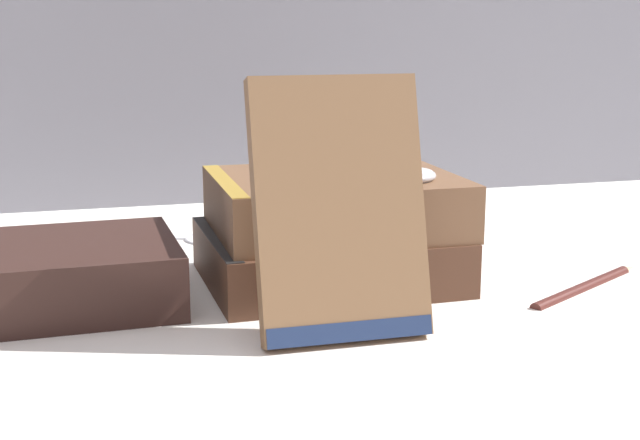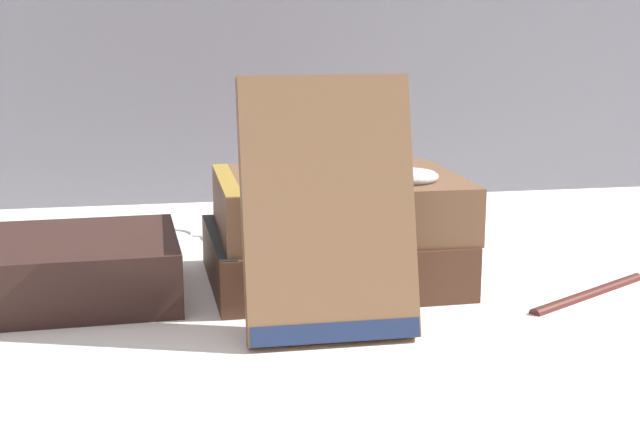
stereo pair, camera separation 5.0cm
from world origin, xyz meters
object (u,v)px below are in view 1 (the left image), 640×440
(book_side_left, at_px, (11,278))
(book_leaning_front, at_px, (340,217))
(pocket_watch, at_px, (402,175))
(reading_glasses, at_px, (180,237))
(book_flat_bottom, at_px, (321,256))
(fountain_pen, at_px, (588,281))
(book_flat_top, at_px, (328,203))

(book_side_left, relative_size, book_leaning_front, 1.35)
(book_leaning_front, relative_size, pocket_watch, 3.08)
(book_leaning_front, height_order, reading_glasses, book_leaning_front)
(book_flat_bottom, relative_size, fountain_pen, 1.39)
(book_flat_top, bearing_deg, book_side_left, -177.69)
(book_flat_top, xyz_separation_m, reading_glasses, (-0.09, 0.16, -0.06))
(book_flat_top, height_order, book_side_left, book_flat_top)
(book_leaning_front, bearing_deg, book_flat_top, 77.91)
(book_flat_bottom, height_order, fountain_pen, book_flat_bottom)
(book_flat_top, height_order, reading_glasses, book_flat_top)
(reading_glasses, bearing_deg, pocket_watch, -37.31)
(reading_glasses, height_order, fountain_pen, fountain_pen)
(reading_glasses, bearing_deg, fountain_pen, -23.75)
(book_leaning_front, distance_m, fountain_pen, 0.22)
(book_flat_top, distance_m, book_side_left, 0.23)
(book_flat_bottom, xyz_separation_m, reading_glasses, (-0.09, 0.16, -0.02))
(book_flat_top, bearing_deg, pocket_watch, -28.83)
(book_flat_bottom, relative_size, reading_glasses, 1.64)
(book_flat_top, relative_size, book_leaning_front, 1.10)
(book_flat_bottom, relative_size, pocket_watch, 3.54)
(book_flat_bottom, height_order, book_side_left, book_side_left)
(reading_glasses, bearing_deg, book_flat_bottom, -45.74)
(book_leaning_front, xyz_separation_m, pocket_watch, (0.07, 0.09, 0.01))
(book_flat_bottom, height_order, book_flat_top, book_flat_top)
(book_leaning_front, distance_m, pocket_watch, 0.11)
(book_side_left, xyz_separation_m, reading_glasses, (0.13, 0.17, -0.02))
(book_flat_top, xyz_separation_m, fountain_pen, (0.18, -0.06, -0.06))
(book_side_left, bearing_deg, pocket_watch, -5.94)
(book_flat_bottom, distance_m, book_flat_top, 0.04)
(book_flat_bottom, xyz_separation_m, pocket_watch, (0.05, -0.03, 0.06))
(book_flat_top, relative_size, pocket_watch, 3.41)
(pocket_watch, distance_m, reading_glasses, 0.25)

